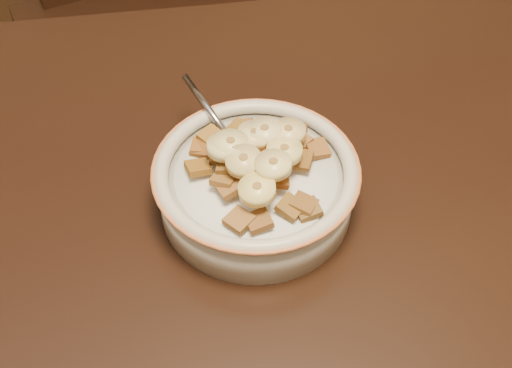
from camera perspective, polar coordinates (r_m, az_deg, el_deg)
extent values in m
cube|color=black|center=(1.25, -9.23, 13.85)|extent=(0.57, 0.57, 1.03)
cylinder|color=beige|center=(0.58, 0.00, -0.58)|extent=(0.18, 0.18, 0.04)
cylinder|color=white|center=(0.57, 0.00, 0.81)|extent=(0.15, 0.15, 0.00)
ellipsoid|color=#A3A5B4|center=(0.58, -1.50, 2.84)|extent=(0.05, 0.05, 0.01)
cube|color=#8F5F18|center=(0.60, -1.42, 4.99)|extent=(0.03, 0.03, 0.01)
cube|color=brown|center=(0.58, -4.71, 3.20)|extent=(0.03, 0.03, 0.01)
cube|color=brown|center=(0.56, 3.98, 2.17)|extent=(0.03, 0.03, 0.01)
cube|color=brown|center=(0.59, -4.80, 3.32)|extent=(0.02, 0.02, 0.01)
cube|color=brown|center=(0.59, 1.07, 4.61)|extent=(0.03, 0.03, 0.01)
cube|color=brown|center=(0.58, 3.53, 3.75)|extent=(0.03, 0.03, 0.01)
cube|color=brown|center=(0.52, -1.52, -3.22)|extent=(0.03, 0.03, 0.01)
cube|color=brown|center=(0.56, 0.55, 3.32)|extent=(0.03, 0.03, 0.01)
cube|color=brown|center=(0.58, 3.77, 3.85)|extent=(0.03, 0.03, 0.01)
cube|color=brown|center=(0.59, -4.00, 4.24)|extent=(0.03, 0.03, 0.01)
cube|color=brown|center=(0.60, -1.12, 5.08)|extent=(0.02, 0.02, 0.01)
cube|color=brown|center=(0.60, 3.55, 4.53)|extent=(0.03, 0.03, 0.01)
cube|color=brown|center=(0.52, 0.25, -3.29)|extent=(0.02, 0.02, 0.01)
cube|color=brown|center=(0.54, -2.35, -0.29)|extent=(0.03, 0.03, 0.01)
cube|color=brown|center=(0.56, -5.19, 1.47)|extent=(0.02, 0.02, 0.01)
cube|color=brown|center=(0.54, 1.85, 0.56)|extent=(0.02, 0.02, 0.01)
cube|color=brown|center=(0.58, 5.46, 3.16)|extent=(0.02, 0.02, 0.01)
cube|color=brown|center=(0.54, 4.64, -2.26)|extent=(0.02, 0.02, 0.01)
cube|color=brown|center=(0.54, 4.25, -1.79)|extent=(0.03, 0.03, 0.01)
cube|color=brown|center=(0.57, -3.07, 2.65)|extent=(0.02, 0.02, 0.01)
cube|color=brown|center=(0.53, 3.10, -2.06)|extent=(0.03, 0.03, 0.01)
cube|color=brown|center=(0.55, -2.81, 0.46)|extent=(0.03, 0.03, 0.01)
cube|color=brown|center=(0.55, -2.41, 1.71)|extent=(0.03, 0.03, 0.01)
cube|color=#985626|center=(0.59, 0.97, 4.51)|extent=(0.03, 0.03, 0.01)
cube|color=brown|center=(0.58, 0.51, 4.32)|extent=(0.03, 0.03, 0.01)
cube|color=#9D5624|center=(0.59, 2.15, 4.59)|extent=(0.02, 0.02, 0.01)
cube|color=brown|center=(0.55, 2.20, 1.81)|extent=(0.03, 0.03, 0.01)
cylinder|color=beige|center=(0.56, -0.09, 4.37)|extent=(0.04, 0.04, 0.01)
cylinder|color=#E9D58B|center=(0.55, -2.81, 3.27)|extent=(0.04, 0.04, 0.01)
cylinder|color=#E7D57F|center=(0.53, 1.54, 1.69)|extent=(0.04, 0.04, 0.01)
cylinder|color=#D9C46D|center=(0.55, 2.54, 2.94)|extent=(0.04, 0.04, 0.01)
cylinder|color=#FFEBAA|center=(0.56, 0.77, 4.69)|extent=(0.04, 0.04, 0.01)
cylinder|color=#DAB76E|center=(0.57, 2.87, 4.63)|extent=(0.04, 0.04, 0.01)
cylinder|color=#F0CF81|center=(0.54, -1.12, 2.05)|extent=(0.04, 0.04, 0.01)
cylinder|color=#E5D787|center=(0.55, -2.27, 3.55)|extent=(0.03, 0.03, 0.01)
cylinder|color=#F8DE85|center=(0.52, 0.09, -0.52)|extent=(0.04, 0.04, 0.01)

